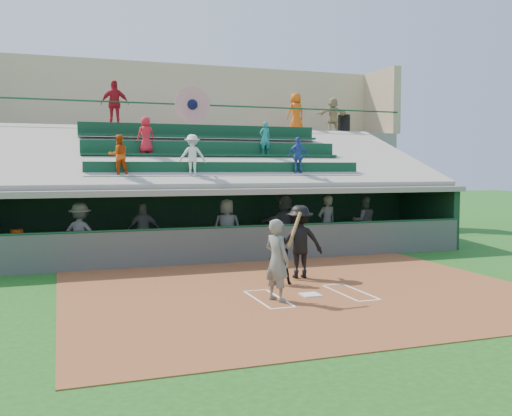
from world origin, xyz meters
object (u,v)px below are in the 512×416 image
object	(u,v)px
water_cooler	(17,235)
white_table	(20,254)
catcher	(280,260)
trash_bin	(344,124)
batter_at_plate	(277,260)
home_plate	(310,295)

from	to	relation	value
water_cooler	white_table	bearing A→B (deg)	21.30
catcher	white_table	bearing A→B (deg)	-35.66
trash_bin	batter_at_plate	bearing A→B (deg)	-123.06
batter_at_plate	water_cooler	xyz separation A→B (m)	(-5.68, 6.47, 0.03)
batter_at_plate	water_cooler	world-z (taller)	batter_at_plate
white_table	catcher	bearing A→B (deg)	-35.97
water_cooler	trash_bin	distance (m)	16.18
catcher	white_table	size ratio (longest dim) A/B	1.42
home_plate	water_cooler	world-z (taller)	water_cooler
catcher	water_cooler	size ratio (longest dim) A/B	3.37
batter_at_plate	home_plate	bearing A→B (deg)	14.60
catcher	trash_bin	size ratio (longest dim) A/B	1.36
home_plate	catcher	xyz separation A→B (m)	(-0.19, 1.41, 0.59)
batter_at_plate	white_table	world-z (taller)	batter_at_plate
white_table	trash_bin	world-z (taller)	trash_bin
home_plate	white_table	bearing A→B (deg)	136.07
catcher	white_table	xyz separation A→B (m)	(-6.32, 4.86, -0.21)
batter_at_plate	water_cooler	distance (m)	8.61
batter_at_plate	water_cooler	size ratio (longest dim) A/B	5.47
home_plate	batter_at_plate	world-z (taller)	batter_at_plate
batter_at_plate	catcher	world-z (taller)	batter_at_plate
white_table	water_cooler	size ratio (longest dim) A/B	2.37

